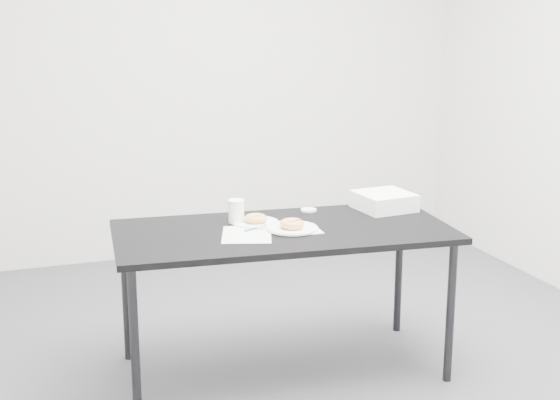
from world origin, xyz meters
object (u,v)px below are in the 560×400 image
object	(u,v)px
plate_near	(292,228)
table	(283,240)
donut_far	(256,218)
pen	(255,228)
donut_near	(292,224)
scorecard	(247,235)
coffee_cup	(236,211)
bakery_box	(384,201)
plate_far	(256,223)

from	to	relation	value
plate_near	table	bearing A→B (deg)	137.10
plate_near	donut_far	xyz separation A→B (m)	(-0.13, 0.17, 0.02)
pen	donut_near	bearing A→B (deg)	-45.95
scorecard	pen	xyz separation A→B (m)	(0.07, 0.07, 0.01)
pen	donut_far	size ratio (longest dim) A/B	1.23
pen	donut_near	distance (m)	0.18
scorecard	pen	size ratio (longest dim) A/B	2.15
pen	coffee_cup	world-z (taller)	coffee_cup
pen	coffee_cup	size ratio (longest dim) A/B	1.16
scorecard	donut_far	distance (m)	0.21
pen	bakery_box	world-z (taller)	bakery_box
scorecard	plate_far	world-z (taller)	plate_far
pen	donut_near	size ratio (longest dim) A/B	1.14
donut_near	plate_far	size ratio (longest dim) A/B	0.51
table	plate_far	world-z (taller)	plate_far
table	plate_near	xyz separation A→B (m)	(0.03, -0.03, 0.06)
pen	donut_far	world-z (taller)	donut_far
scorecard	donut_far	world-z (taller)	donut_far
coffee_cup	bakery_box	bearing A→B (deg)	-0.47
scorecard	plate_far	xyz separation A→B (m)	(0.10, 0.18, 0.00)
donut_near	coffee_cup	distance (m)	0.31
pen	plate_near	distance (m)	0.18
scorecard	table	bearing A→B (deg)	29.92
scorecard	bakery_box	distance (m)	0.87
scorecard	plate_far	distance (m)	0.21
coffee_cup	plate_near	bearing A→B (deg)	-44.91
donut_near	donut_far	xyz separation A→B (m)	(-0.13, 0.17, -0.01)
table	pen	distance (m)	0.15
donut_near	donut_far	size ratio (longest dim) A/B	1.09
pen	bakery_box	size ratio (longest dim) A/B	0.50
scorecard	donut_far	bearing A→B (deg)	78.37
donut_far	bakery_box	xyz separation A→B (m)	(0.73, 0.04, 0.02)
plate_near	bakery_box	size ratio (longest dim) A/B	0.93
table	donut_far	xyz separation A→B (m)	(-0.10, 0.14, 0.08)
table	donut_far	bearing A→B (deg)	129.18
table	scorecard	bearing A→B (deg)	-162.68
pen	scorecard	bearing A→B (deg)	-157.27
table	coffee_cup	distance (m)	0.29
pen	plate_far	xyz separation A→B (m)	(0.04, 0.11, -0.00)
plate_far	coffee_cup	xyz separation A→B (m)	(-0.09, 0.04, 0.06)
plate_near	bakery_box	xyz separation A→B (m)	(0.60, 0.21, 0.04)
donut_far	bakery_box	size ratio (longest dim) A/B	0.40
plate_far	pen	bearing A→B (deg)	-108.67
plate_far	coffee_cup	bearing A→B (deg)	153.76
plate_far	coffee_cup	distance (m)	0.11
scorecard	bakery_box	xyz separation A→B (m)	(0.84, 0.22, 0.04)
coffee_cup	bakery_box	size ratio (longest dim) A/B	0.43
plate_near	donut_far	world-z (taller)	donut_far
scorecard	donut_far	size ratio (longest dim) A/B	2.65
pen	donut_far	distance (m)	0.12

